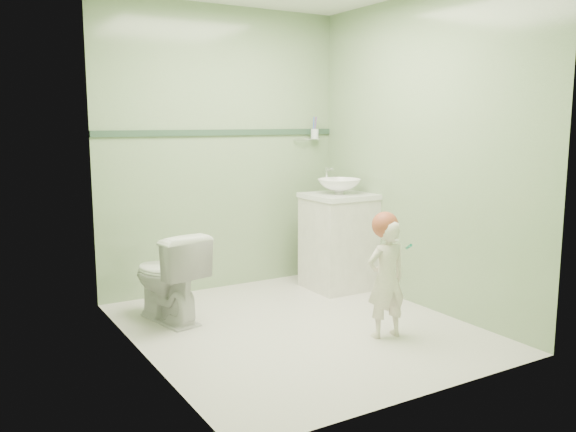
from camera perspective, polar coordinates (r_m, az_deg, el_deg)
ground at (r=4.32m, az=1.04°, el=-10.53°), size 2.50×2.50×0.00m
room_shell at (r=4.08m, az=1.08°, el=5.55°), size 2.50×2.54×2.40m
trim_stripe at (r=5.17m, az=-6.25°, el=7.89°), size 2.20×0.02×0.05m
vanity at (r=5.23m, az=4.82°, el=-2.56°), size 0.52×0.50×0.80m
counter at (r=5.16m, az=4.88°, el=1.90°), size 0.54×0.52×0.04m
basin at (r=5.15m, az=4.90°, el=2.83°), size 0.37×0.37×0.13m
faucet at (r=5.30m, az=3.74°, el=3.88°), size 0.03×0.13×0.18m
cup_holder at (r=5.55m, az=2.47°, el=7.81°), size 0.26×0.07×0.21m
toilet at (r=4.46m, az=-11.37°, el=-5.66°), size 0.50×0.71×0.66m
toddler at (r=4.09m, az=9.31°, el=-5.94°), size 0.31×0.22×0.80m
hair_cap at (r=4.03m, az=9.22°, el=-0.84°), size 0.18×0.18×0.18m
teal_toothbrush at (r=3.97m, az=11.29°, el=-2.81°), size 0.11×0.14×0.08m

